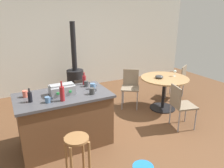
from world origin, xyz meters
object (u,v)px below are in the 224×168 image
Objects in this scene: bottle_2 at (30,97)px; cup_2 at (93,86)px; folding_chair_far at (178,79)px; kitchen_island at (65,119)px; folding_chair_left at (130,85)px; wooden_stool at (77,149)px; dining_table at (164,85)px; wine_glass at (175,72)px; cup_0 at (92,91)px; bottle_1 at (62,93)px; cup_1 at (25,94)px; wood_stove at (75,78)px; cup_3 at (48,100)px; serving_bowl at (159,77)px; folding_chair_near at (181,103)px; bottle_0 at (84,80)px; toolbox at (62,90)px; cup_4 at (86,84)px.

bottle_2 is 1.03m from cup_2.
bottle_2 reaches higher than folding_chair_far.
kitchen_island is 1.97m from folding_chair_left.
folding_chair_far is (3.21, 1.54, 0.06)m from wooden_stool.
dining_table is 1.91m from cup_2.
bottle_2 is at bearing -171.95° from dining_table.
cup_0 is at bearing -166.86° from wine_glass.
bottle_1 is 2.46× the size of cup_2.
wood_stove is at bearing 53.97° from cup_1.
kitchen_island is 0.60m from cup_3.
folding_chair_near is at bearing -99.80° from serving_bowl.
folding_chair_far is 7.52× the size of cup_3.
cup_0 is at bearing 5.47° from bottle_1.
dining_table is 5.00× the size of bottle_2.
dining_table is (2.37, 0.33, 0.13)m from kitchen_island.
folding_chair_left is at bearing 21.44° from bottle_2.
kitchen_island is at bearing -172.06° from dining_table.
serving_bowl is (2.30, 0.60, -0.23)m from bottle_1.
folding_chair_far is at bearing 24.40° from dining_table.
toolbox is at bearing -147.54° from bottle_0.
folding_chair_far is 3.24m from toolbox.
folding_chair_left is at bearing -54.42° from wood_stove.
bottle_2 reaches higher than cup_1.
folding_chair_far is at bearing -32.30° from wood_stove.
folding_chair_far is 3.54m from cup_3.
dining_table is at bearing -155.60° from folding_chair_far.
bottle_1 is 2.63× the size of cup_3.
cup_3 reaches higher than wooden_stool.
folding_chair_far is 6.02× the size of wine_glass.
dining_table is at bearing -40.16° from folding_chair_left.
cup_1 is at bearing -176.64° from dining_table.
cup_0 is (0.92, -0.12, -0.03)m from bottle_2.
bottle_0 reaches higher than kitchen_island.
toolbox is at bearing -112.82° from wood_stove.
wood_stove is 2.54m from wine_glass.
wood_stove is 16.67× the size of cup_3.
dining_table is 7.33× the size of wine_glass.
serving_bowl is (1.36, -1.75, 0.30)m from wood_stove.
bottle_0 is at bearing -158.86° from folding_chair_left.
cup_4 is 1.77m from serving_bowl.
toolbox reaches higher than kitchen_island.
wood_stove reaches higher than bottle_1.
wood_stove is 2.00m from cup_4.
cup_1 is 2.78m from serving_bowl.
serving_bowl is (-0.14, 0.02, 0.21)m from dining_table.
wood_stove is 2.39m from cup_0.
bottle_0 is 1.03m from cup_1.
cup_0 reaches higher than folding_chair_near.
folding_chair_near is at bearing -12.86° from kitchen_island.
bottle_2 reaches higher than wine_glass.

